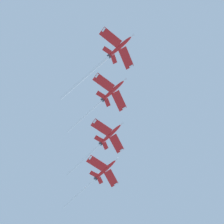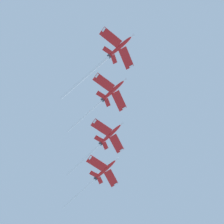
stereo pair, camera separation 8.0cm
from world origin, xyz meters
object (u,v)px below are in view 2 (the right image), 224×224
Objects in this scene: jet_third at (104,140)px; jet_fourth at (100,174)px; jet_lead at (106,58)px; jet_second at (108,95)px.

jet_fourth is at bearing 5.20° from jet_third.
jet_lead is at bearing -178.08° from jet_fourth.
jet_third is (33.41, 0.23, -9.12)m from jet_lead.
jet_lead reaches higher than jet_fourth.
jet_second reaches higher than jet_third.
jet_third is 16.03m from jet_fourth.
jet_lead is 1.20× the size of jet_fourth.
jet_lead is 1.19× the size of jet_second.
jet_fourth is (15.46, 1.41, -3.99)m from jet_third.
jet_fourth is (34.16, 2.45, -9.61)m from jet_second.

